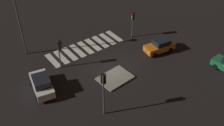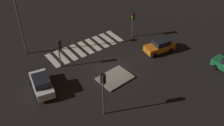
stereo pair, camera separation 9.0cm
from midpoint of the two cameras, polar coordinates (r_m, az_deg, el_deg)
The scene contains 9 objects.
ground_plane at distance 30.54m, azimuth -0.08°, elevation -1.49°, with size 80.00×80.00×0.00m, color black.
traffic_island at distance 29.34m, azimuth 0.59°, elevation -3.19°, with size 3.75×2.93×0.18m.
car_orange at distance 33.58m, azimuth 10.05°, elevation 3.61°, with size 3.97×2.24×1.65m.
car_white at distance 28.34m, azimuth -14.81°, elevation -4.33°, with size 2.55×4.35×1.80m.
traffic_light_north at distance 23.36m, azimuth -1.93°, elevation -4.66°, with size 0.54×0.53×4.67m.
traffic_light_east at distance 29.89m, azimuth -11.15°, elevation 3.24°, with size 0.53×0.54×3.61m.
traffic_light_south at distance 34.97m, azimuth 4.30°, elevation 9.32°, with size 0.53×0.54×3.66m.
street_lamp at distance 32.06m, azimuth -19.59°, elevation 9.95°, with size 0.56×0.56×8.15m.
crosswalk_near at distance 34.36m, azimuth -5.73°, elevation 3.28°, with size 9.90×3.20×0.02m.
Camera 1 is at (14.21, 19.06, 19.18)m, focal length 42.99 mm.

